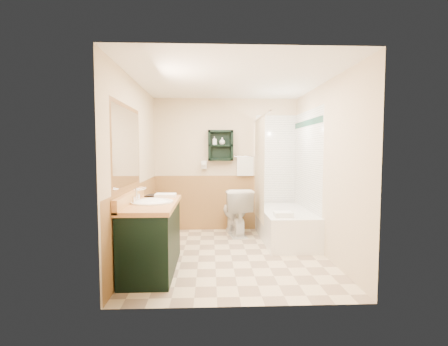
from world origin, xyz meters
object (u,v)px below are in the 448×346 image
(bathtub, at_px, (285,225))
(soap_bottle_b, at_px, (222,142))
(hair_dryer, at_px, (204,165))
(vanity_book, at_px, (147,189))
(toilet, at_px, (236,211))
(soap_bottle_a, at_px, (214,143))
(wall_shelf, at_px, (221,145))
(vanity, at_px, (152,236))

(bathtub, xyz_separation_m, soap_bottle_b, (-1.00, 0.72, 1.37))
(hair_dryer, distance_m, vanity_book, 1.62)
(hair_dryer, height_order, bathtub, hair_dryer)
(toilet, bearing_deg, soap_bottle_a, -44.49)
(toilet, distance_m, vanity_book, 1.80)
(wall_shelf, bearing_deg, vanity, -114.92)
(toilet, height_order, vanity_book, vanity_book)
(hair_dryer, distance_m, soap_bottle_a, 0.44)
(bathtub, distance_m, soap_bottle_a, 1.90)
(vanity, height_order, bathtub, vanity)
(hair_dryer, height_order, vanity_book, hair_dryer)
(hair_dryer, distance_m, bathtub, 1.79)
(wall_shelf, relative_size, hair_dryer, 2.29)
(hair_dryer, height_order, vanity, hair_dryer)
(toilet, bearing_deg, soap_bottle_b, -58.25)
(vanity, xyz_separation_m, soap_bottle_a, (0.78, 1.92, 1.18))
(wall_shelf, xyz_separation_m, vanity_book, (-1.06, -1.38, -0.61))
(vanity_book, height_order, soap_bottle_b, soap_bottle_b)
(hair_dryer, bearing_deg, wall_shelf, -4.76)
(vanity, distance_m, soap_bottle_a, 2.39)
(vanity_book, bearing_deg, soap_bottle_a, 66.35)
(hair_dryer, bearing_deg, toilet, -27.84)
(vanity, relative_size, bathtub, 0.88)
(wall_shelf, bearing_deg, vanity_book, -127.57)
(vanity, height_order, toilet, vanity)
(hair_dryer, xyz_separation_m, vanity_book, (-0.76, -1.40, -0.26))
(hair_dryer, height_order, toilet, hair_dryer)
(bathtub, distance_m, vanity_book, 2.29)
(vanity, relative_size, soap_bottle_b, 10.12)
(bathtub, bearing_deg, soap_bottle_a, 147.80)
(bathtub, relative_size, soap_bottle_a, 9.94)
(toilet, relative_size, soap_bottle_b, 6.30)
(vanity_book, xyz_separation_m, soap_bottle_a, (0.95, 1.37, 0.66))
(wall_shelf, height_order, toilet, wall_shelf)
(vanity, xyz_separation_m, bathtub, (1.92, 1.21, -0.17))
(vanity, height_order, soap_bottle_a, soap_bottle_a)
(vanity, bearing_deg, hair_dryer, 73.04)
(wall_shelf, bearing_deg, hair_dryer, 175.24)
(bathtub, relative_size, toilet, 1.83)
(vanity, distance_m, vanity_book, 0.77)
(soap_bottle_b, bearing_deg, vanity_book, -128.44)
(wall_shelf, xyz_separation_m, bathtub, (1.03, -0.72, -1.30))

